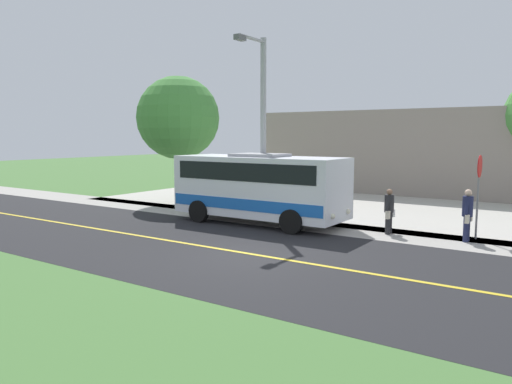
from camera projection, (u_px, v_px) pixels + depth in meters
The scene contains 12 objects.
ground_plane at pixel (254, 255), 14.54m from camera, with size 120.00×120.00×0.00m, color #477238.
road_surface at pixel (254, 255), 14.54m from camera, with size 8.00×100.00×0.01m, color black.
sidewalk at pixel (329, 227), 18.83m from camera, with size 2.40×100.00×0.01m, color #9E9991.
parking_lot_surface at pixel (453, 210), 23.10m from camera, with size 14.00×36.00×0.01m, color #B2ADA3.
road_centre_line at pixel (254, 254), 14.54m from camera, with size 0.16×100.00×0.00m, color gold.
shuttle_bus_front at pixel (260, 185), 19.64m from camera, with size 2.71×7.14×2.82m.
pedestrian_with_bags at pixel (467, 214), 16.25m from camera, with size 0.72×0.34×1.76m.
pedestrian_waiting at pixel (389, 210), 17.55m from camera, with size 0.72×0.34×1.63m.
stop_sign at pixel (479, 182), 16.53m from camera, with size 0.76×0.07×2.88m.
street_light_pole at pixel (261, 121), 19.71m from camera, with size 1.97×0.24×7.41m.
tree_curbside at pixel (178, 118), 25.57m from camera, with size 4.33×4.33×6.62m.
commercial_building at pixel (412, 151), 32.80m from camera, with size 10.00×17.61×5.06m, color gray.
Camera 1 is at (11.77, 8.00, 3.54)m, focal length 34.26 mm.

